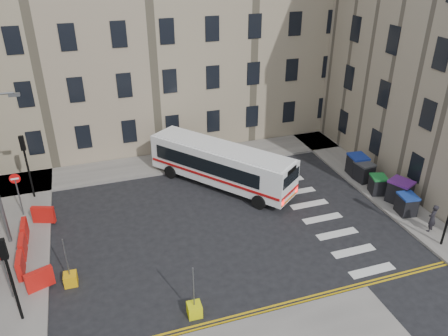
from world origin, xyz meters
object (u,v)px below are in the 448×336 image
wheelie_bin_b (400,191)px  wheelie_bin_e (357,165)px  wheelie_bin_a (407,204)px  wheelie_bin_c (378,184)px  bus (221,163)px  wheelie_bin_d (364,172)px  pedestrian (432,218)px  bollard_chevron (194,310)px  bollard_yellow (71,279)px

wheelie_bin_b → wheelie_bin_e: bearing=72.0°
wheelie_bin_a → wheelie_bin_c: bearing=101.4°
bus → wheelie_bin_b: size_ratio=5.61×
wheelie_bin_d → wheelie_bin_e: bearing=80.4°
bus → pedestrian: (9.24, -8.77, -0.61)m
wheelie_bin_e → bollard_chevron: size_ratio=2.36×
bus → wheelie_bin_a: 11.46m
wheelie_bin_c → bus: bearing=170.2°
pedestrian → wheelie_bin_c: bearing=-111.7°
wheelie_bin_b → wheelie_bin_c: bearing=89.4°
wheelie_bin_b → wheelie_bin_d: size_ratio=1.29×
wheelie_bin_c → pedestrian: pedestrian is taller
wheelie_bin_b → wheelie_bin_a: bearing=-134.1°
wheelie_bin_d → bollard_chevron: size_ratio=2.15×
wheelie_bin_a → wheelie_bin_e: 5.07m
wheelie_bin_e → pedestrian: size_ratio=0.87×
wheelie_bin_b → wheelie_bin_e: (-0.42, 3.88, -0.01)m
bus → wheelie_bin_b: 11.15m
wheelie_bin_d → bollard_chevron: 15.76m
wheelie_bin_b → bollard_yellow: wheelie_bin_b is taller
wheelie_bin_a → bollard_chevron: (-13.74, -3.56, -0.46)m
wheelie_bin_a → wheelie_bin_d: wheelie_bin_d is taller
wheelie_bin_c → bollard_yellow: bearing=-156.5°
wheelie_bin_a → wheelie_bin_e: (0.02, 5.07, 0.10)m
wheelie_bin_d → bollard_yellow: 19.15m
wheelie_bin_b → wheelie_bin_d: bearing=74.9°
wheelie_bin_d → wheelie_bin_e: 0.88m
pedestrian → bollard_yellow: pedestrian is taller
wheelie_bin_a → wheelie_bin_b: bearing=78.1°
wheelie_bin_a → pedestrian: pedestrian is taller
bollard_chevron → wheelie_bin_a: bearing=14.5°
wheelie_bin_c → bollard_chevron: (-13.60, -6.09, -0.44)m
wheelie_bin_a → wheelie_bin_b: (0.43, 1.19, 0.11)m
wheelie_bin_e → pedestrian: (0.10, -6.95, 0.10)m
wheelie_bin_e → bollard_yellow: (-18.76, -4.94, -0.56)m
bus → bollard_yellow: size_ratio=15.48×
bus → wheelie_bin_c: 10.02m
wheelie_bin_e → pedestrian: pedestrian is taller
wheelie_bin_b → pedestrian: pedestrian is taller
wheelie_bin_c → pedestrian: 4.42m
bus → wheelie_bin_a: bus is taller
pedestrian → bollard_yellow: bearing=-31.2°
wheelie_bin_e → bus: bearing=174.0°
bollard_yellow → wheelie_bin_e: bearing=14.8°
wheelie_bin_b → bollard_yellow: 19.21m
wheelie_bin_c → wheelie_bin_e: size_ratio=0.90×
bus → wheelie_bin_b: bearing=-68.3°
bollard_yellow → wheelie_bin_a: bearing=-0.4°
wheelie_bin_b → wheelie_bin_e: size_ratio=1.17×
pedestrian → bollard_yellow: (-18.86, 2.01, -0.67)m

